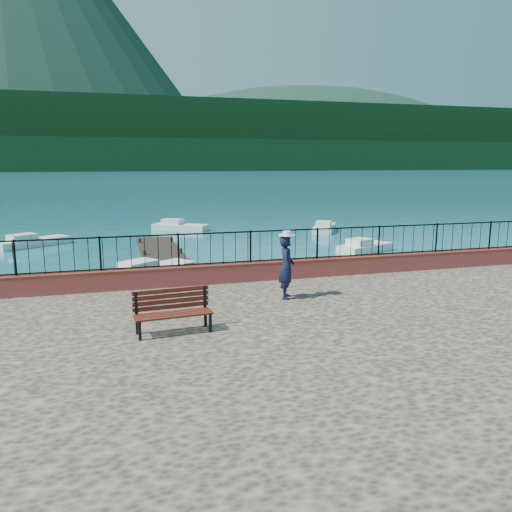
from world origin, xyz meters
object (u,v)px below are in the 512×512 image
person (287,267)px  boat_2 (365,245)px  park_bench (173,320)px  boat_4 (180,225)px  boat_5 (324,226)px  boat_3 (33,239)px  boat_0 (150,267)px

person → boat_2: bearing=-15.6°
park_bench → boat_2: (12.01, 13.74, -1.08)m
park_bench → boat_4: size_ratio=0.43×
boat_2 → boat_5: bearing=57.8°
park_bench → boat_2: park_bench is taller
park_bench → boat_5: park_bench is taller
person → boat_4: person is taller
park_bench → boat_3: park_bench is taller
boat_3 → boat_5: size_ratio=1.07×
boat_0 → boat_3: 11.58m
boat_2 → boat_5: size_ratio=0.88×
boat_0 → boat_3: bearing=85.8°
boat_4 → person: bearing=-57.7°
boat_0 → boat_3: (-5.97, 9.92, 0.00)m
person → boat_2: person is taller
boat_4 → boat_3: bearing=-120.1°
boat_5 → person: bearing=-176.9°
person → boat_0: size_ratio=0.41×
boat_0 → boat_4: (3.21, 14.59, 0.00)m
park_bench → boat_3: bearing=100.7°
boat_2 → boat_3: 19.05m
park_bench → person: person is taller
park_bench → boat_5: bearing=54.4°
boat_3 → boat_4: size_ratio=1.03×
park_bench → boat_2: size_ratio=0.51×
person → park_bench: bearing=141.9°
boat_2 → boat_3: same height
boat_4 → boat_5: bearing=13.1°
park_bench → person: size_ratio=1.00×
person → boat_3: size_ratio=0.42×
boat_4 → boat_5: 10.34m
boat_0 → person: bearing=-106.9°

